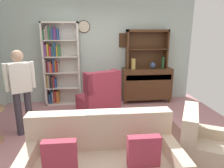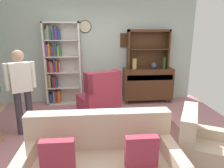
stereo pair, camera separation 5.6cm
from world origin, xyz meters
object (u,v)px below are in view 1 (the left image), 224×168
Objects in this scene: sideboard at (146,83)px; vase_round at (153,65)px; bottle_wine at (163,63)px; armchair_floral at (207,155)px; couch_floral at (102,166)px; vase_tall at (133,64)px; sideboard_hutch at (147,44)px; book_stack at (102,122)px; wingback_chair at (99,99)px; bookshelf at (58,64)px; person_reading at (21,87)px; coffee_table at (95,127)px.

sideboard is 7.65× the size of vase_round.
bottle_wine is 0.29× the size of armchair_floral.
vase_round is 0.09× the size of couch_floral.
vase_tall is 0.52m from vase_round.
vase_round is (0.13, -0.18, -0.55)m from sideboard_hutch.
vase_tall is at bearing 71.39° from couch_floral.
vase_round is at bearing 54.71° from book_stack.
wingback_chair is (0.08, 2.27, 0.07)m from couch_floral.
vase_tall is (1.92, -0.16, -0.00)m from bookshelf.
person_reading is at bearing -151.00° from sideboard.
bookshelf reaches higher than wingback_chair.
book_stack is (-1.34, -2.14, -0.06)m from sideboard.
sideboard_hutch is (0.00, 0.11, 1.05)m from sideboard.
vase_round is at bearing -53.52° from sideboard_hutch.
sideboard is at bearing 55.30° from coffee_table.
sideboard is 0.83× the size of person_reading.
sideboard reaches higher than couch_floral.
person_reading is at bearing 156.44° from book_stack.
book_stack is at bearing -90.64° from wingback_chair.
sideboard is 2.57m from coffee_table.
sideboard is 0.72× the size of couch_floral.
sideboard_hutch reaches higher than bottle_wine.
bookshelf reaches higher than armchair_floral.
couch_floral is at bearing -93.93° from book_stack.
sideboard_hutch is 1.05× the size of armchair_floral.
bottle_wine is at bearing 23.08° from wingback_chair.
vase_tall is at bearing -168.37° from sideboard.
sideboard is 3.17m from person_reading.
sideboard is at bearing 11.63° from vase_tall.
vase_tall reaches higher than couch_floral.
bookshelf reaches higher than sideboard.
book_stack reaches higher than coffee_table.
bottle_wine reaches higher than sideboard.
armchair_floral is at bearing -89.99° from sideboard_hutch.
person_reading is (-1.35, 1.56, 0.59)m from couch_floral.
vase_round is at bearing -3.47° from bookshelf.
bookshelf is 1.67m from person_reading.
couch_floral reaches higher than armchair_floral.
vase_tall is 1.61× the size of vase_round.
vase_tall is at bearing 97.71° from armchair_floral.
sideboard_hutch is 0.61× the size of couch_floral.
vase_tall reaches higher than coffee_table.
vase_round reaches higher than armchair_floral.
sideboard_hutch is at bearing 153.04° from bottle_wine.
bookshelf is 7.68× the size of vase_tall.
person_reading is (-2.75, -1.63, -0.65)m from sideboard_hutch.
vase_tall is 0.26× the size of wingback_chair.
bottle_wine reaches higher than vase_tall.
armchair_floral reaches higher than book_stack.
sideboard is 2.97m from armchair_floral.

